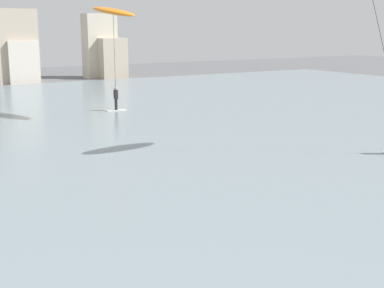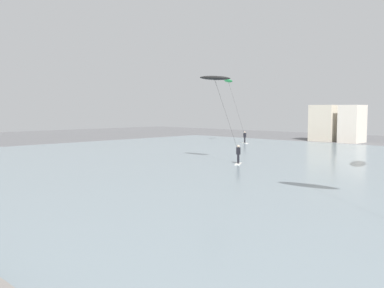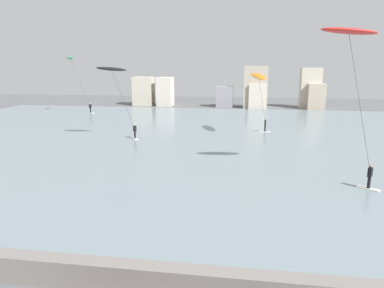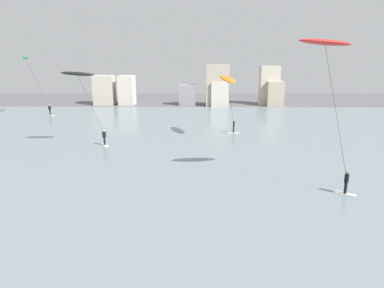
# 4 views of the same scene
# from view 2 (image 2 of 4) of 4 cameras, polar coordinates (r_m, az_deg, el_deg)

# --- Properties ---
(water_bay) EXTENTS (84.00, 52.00, 0.10)m
(water_bay) POSITION_cam_2_polar(r_m,az_deg,el_deg) (32.31, 22.61, -4.03)
(water_bay) COLOR gray
(water_bay) RESTS_ON ground
(kitesurfer_green) EXTENTS (4.09, 2.64, 9.09)m
(kitesurfer_green) POSITION_cam_2_polar(r_m,az_deg,el_deg) (59.59, 5.35, 7.53)
(kitesurfer_green) COLOR silver
(kitesurfer_green) RESTS_ON water_bay
(kitesurfer_black) EXTENTS (4.14, 2.26, 7.72)m
(kitesurfer_black) POSITION_cam_2_polar(r_m,az_deg,el_deg) (36.27, 3.45, 8.06)
(kitesurfer_black) COLOR silver
(kitesurfer_black) RESTS_ON water_bay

